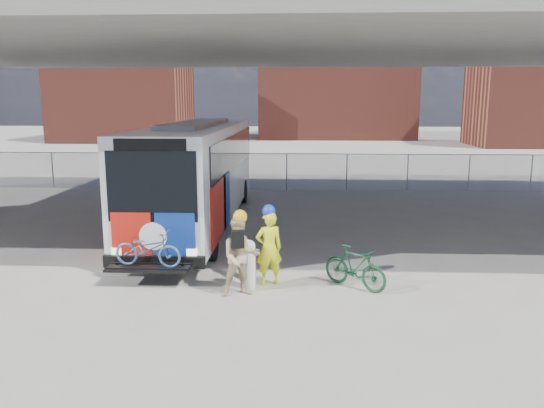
# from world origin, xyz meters

# --- Properties ---
(ground) EXTENTS (160.00, 160.00, 0.00)m
(ground) POSITION_xyz_m (0.00, 0.00, 0.00)
(ground) COLOR #9E9991
(ground) RESTS_ON ground
(bus) EXTENTS (2.67, 12.97, 3.69)m
(bus) POSITION_xyz_m (-2.00, 4.28, 2.11)
(bus) COLOR silver
(bus) RESTS_ON ground
(overpass) EXTENTS (40.00, 16.00, 7.95)m
(overpass) POSITION_xyz_m (0.00, 4.00, 6.54)
(overpass) COLOR #605E59
(overpass) RESTS_ON ground
(chainlink_fence) EXTENTS (30.00, 0.06, 30.00)m
(chainlink_fence) POSITION_xyz_m (0.00, 12.00, 1.42)
(chainlink_fence) COLOR gray
(chainlink_fence) RESTS_ON ground
(brick_buildings) EXTENTS (54.00, 22.00, 12.00)m
(brick_buildings) POSITION_xyz_m (1.23, 48.23, 5.42)
(brick_buildings) COLOR maroon
(brick_buildings) RESTS_ON ground
(smokestack) EXTENTS (2.20, 2.20, 25.00)m
(smokestack) POSITION_xyz_m (14.00, 55.00, 12.50)
(smokestack) COLOR maroon
(smokestack) RESTS_ON ground
(bollard) EXTENTS (0.31, 0.31, 1.19)m
(bollard) POSITION_xyz_m (0.43, -2.37, 0.64)
(bollard) COLOR white
(bollard) RESTS_ON ground
(cyclist_hivis) EXTENTS (0.76, 0.63, 1.98)m
(cyclist_hivis) POSITION_xyz_m (0.89, -2.05, 0.95)
(cyclist_hivis) COLOR #EEF519
(cyclist_hivis) RESTS_ON ground
(cyclist_tan) EXTENTS (1.05, 0.91, 2.01)m
(cyclist_tan) POSITION_xyz_m (0.29, -2.84, 0.95)
(cyclist_tan) COLOR tan
(cyclist_tan) RESTS_ON ground
(bike_parked) EXTENTS (1.63, 1.45, 1.03)m
(bike_parked) POSITION_xyz_m (2.95, -2.21, 0.51)
(bike_parked) COLOR #164429
(bike_parked) RESTS_ON ground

